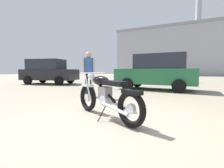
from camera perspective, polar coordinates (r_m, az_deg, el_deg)
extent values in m
plane|color=gray|center=(3.08, 1.28, -13.51)|extent=(80.00, 80.00, 0.00)
torus|color=black|center=(3.86, -8.71, -4.88)|extent=(0.61, 0.41, 0.64)
cylinder|color=silver|center=(3.86, -8.71, -4.88)|extent=(0.20, 0.16, 0.18)
torus|color=black|center=(2.74, 6.80, -8.89)|extent=(0.61, 0.41, 0.64)
cylinder|color=silver|center=(2.74, 6.80, -8.89)|extent=(0.20, 0.16, 0.18)
cube|color=silver|center=(3.83, -8.77, -0.45)|extent=(0.38, 0.29, 0.06)
cube|color=black|center=(2.67, 7.17, -2.92)|extent=(0.41, 0.31, 0.07)
cylinder|color=silver|center=(3.68, -8.79, -0.92)|extent=(0.27, 0.17, 0.58)
cylinder|color=silver|center=(3.76, -6.81, -0.78)|extent=(0.27, 0.17, 0.58)
sphere|color=silver|center=(3.66, -7.46, 2.88)|extent=(0.17, 0.17, 0.17)
cylinder|color=silver|center=(3.59, -6.80, 3.97)|extent=(0.33, 0.55, 0.03)
cylinder|color=black|center=(3.28, -2.99, -2.01)|extent=(0.68, 0.42, 0.47)
ellipsoid|color=black|center=(3.36, -4.17, 1.26)|extent=(0.56, 0.45, 0.20)
cube|color=black|center=(3.00, 0.85, 0.26)|extent=(0.57, 0.44, 0.09)
cube|color=slate|center=(3.26, -2.53, -3.27)|extent=(0.31, 0.28, 0.26)
cylinder|color=silver|center=(3.25, -2.10, -5.97)|extent=(0.29, 0.28, 0.22)
cylinder|color=silver|center=(2.91, 0.84, -8.84)|extent=(0.64, 0.40, 0.14)
cylinder|color=silver|center=(3.04, 3.77, -8.27)|extent=(0.64, 0.40, 0.14)
cylinder|color=black|center=(3.12, -3.52, -10.21)|extent=(0.13, 0.22, 0.33)
cylinder|color=black|center=(6.04, -9.18, -0.34)|extent=(0.12, 0.12, 0.86)
cylinder|color=black|center=(6.03, -7.47, -0.33)|extent=(0.12, 0.12, 0.86)
cylinder|color=#234C93|center=(6.01, -8.41, 6.52)|extent=(0.30, 0.30, 0.58)
cylinder|color=tan|center=(6.02, -10.23, 6.76)|extent=(0.08, 0.08, 0.55)
cylinder|color=tan|center=(6.01, -6.59, 6.81)|extent=(0.08, 0.08, 0.55)
sphere|color=tan|center=(6.04, -8.45, 10.31)|extent=(0.22, 0.22, 0.22)
cylinder|color=black|center=(7.97, 5.49, 0.01)|extent=(0.61, 0.24, 0.60)
cylinder|color=black|center=(9.52, 9.05, 0.75)|extent=(0.61, 0.24, 0.60)
cylinder|color=black|center=(7.46, 22.97, -0.69)|extent=(0.61, 0.24, 0.60)
cylinder|color=black|center=(9.09, 23.64, 0.21)|extent=(0.61, 0.24, 0.60)
cube|color=#23663D|center=(8.40, 15.22, 2.70)|extent=(4.03, 1.98, 0.76)
cube|color=#232833|center=(8.36, 17.03, 7.72)|extent=(2.52, 1.73, 0.72)
cylinder|color=black|center=(12.53, -14.75, 1.62)|extent=(0.62, 0.29, 0.60)
cylinder|color=black|center=(11.09, -18.55, 1.13)|extent=(0.62, 0.29, 0.60)
cylinder|color=black|center=(13.77, -23.71, 1.65)|extent=(0.62, 0.29, 0.60)
cylinder|color=black|center=(12.48, -28.09, 1.20)|extent=(0.62, 0.29, 0.60)
cube|color=black|center=(12.41, -21.46, 3.17)|extent=(4.12, 2.27, 0.76)
cube|color=#232833|center=(12.55, -22.52, 6.54)|extent=(2.62, 1.90, 0.72)
cylinder|color=black|center=(14.18, 11.92, 2.07)|extent=(0.63, 0.22, 0.62)
cylinder|color=black|center=(15.86, 13.16, 2.33)|extent=(0.63, 0.22, 0.62)
cylinder|color=black|center=(13.89, 22.90, 1.74)|extent=(0.63, 0.22, 0.62)
cylinder|color=black|center=(15.61, 22.96, 2.04)|extent=(0.63, 0.22, 0.62)
cube|color=#23663D|center=(14.81, 17.75, 3.46)|extent=(4.25, 1.86, 0.72)
cube|color=#232833|center=(14.82, 17.81, 6.09)|extent=(2.05, 1.62, 0.64)
cube|color=#9EA0A8|center=(37.81, 20.10, 10.18)|extent=(21.89, 11.85, 9.36)
cube|color=gray|center=(38.61, 20.32, 17.48)|extent=(22.22, 12.18, 0.50)
cylinder|color=#9EA0A8|center=(39.66, 28.82, 24.00)|extent=(1.10, 1.10, 10.02)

